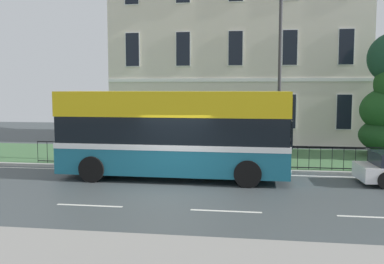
{
  "coord_description": "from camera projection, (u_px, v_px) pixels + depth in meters",
  "views": [
    {
      "loc": [
        2.83,
        -13.79,
        3.41
      ],
      "look_at": [
        0.06,
        4.79,
        1.55
      ],
      "focal_mm": 41.05,
      "sensor_mm": 36.0,
      "label": 1
    }
  ],
  "objects": [
    {
      "name": "ground_plane",
      "position": [
        176.0,
        185.0,
        15.63
      ],
      "size": [
        60.0,
        56.0,
        0.18
      ],
      "color": "#3E4648"
    },
    {
      "name": "georgian_townhouse",
      "position": [
        239.0,
        34.0,
        29.11
      ],
      "size": [
        15.65,
        8.21,
        13.75
      ],
      "color": "beige",
      "rests_on": "ground_plane"
    },
    {
      "name": "iron_verge_railing",
      "position": [
        226.0,
        156.0,
        18.37
      ],
      "size": [
        16.84,
        0.04,
        0.97
      ],
      "color": "black",
      "rests_on": "ground_plane"
    },
    {
      "name": "single_decker_bus",
      "position": [
        174.0,
        133.0,
        16.63
      ],
      "size": [
        8.67,
        2.69,
        3.31
      ],
      "rotation": [
        0.0,
        0.0,
        -0.01
      ],
      "color": "#1B667F",
      "rests_on": "ground_plane"
    },
    {
      "name": "street_lamp_post",
      "position": [
        280.0,
        67.0,
        18.28
      ],
      "size": [
        0.36,
        0.24,
        7.36
      ],
      "color": "#333338",
      "rests_on": "ground_plane"
    }
  ]
}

